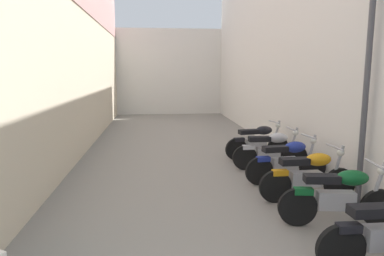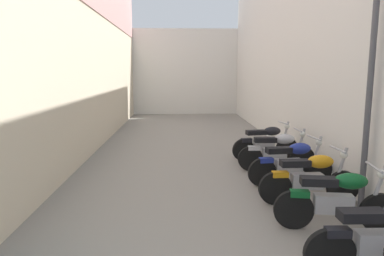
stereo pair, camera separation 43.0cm
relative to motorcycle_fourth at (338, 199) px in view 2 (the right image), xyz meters
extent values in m
plane|color=gray|center=(-1.95, 3.11, -0.50)|extent=(35.56, 35.56, 0.00)
cube|color=beige|center=(-5.04, 5.11, 3.22)|extent=(0.40, 19.56, 7.44)
cube|color=silver|center=(1.14, 5.11, 3.19)|extent=(0.40, 19.56, 7.39)
cube|color=silver|center=(-1.95, 15.89, 1.84)|extent=(8.78, 2.00, 4.69)
cylinder|color=black|center=(-0.63, -1.21, -0.20)|extent=(0.60, 0.09, 0.60)
cube|color=#9E9EA3|center=(-0.06, -1.22, -0.08)|extent=(0.56, 0.21, 0.28)
cube|color=black|center=(-0.29, -1.22, 0.26)|extent=(0.52, 0.23, 0.12)
cube|color=black|center=(-0.55, -1.21, 0.06)|extent=(0.28, 0.14, 0.10)
cylinder|color=black|center=(0.61, -0.09, -0.20)|extent=(0.61, 0.17, 0.60)
cylinder|color=black|center=(-0.63, 0.09, -0.20)|extent=(0.61, 0.17, 0.60)
cube|color=#9E9EA3|center=(-0.06, 0.01, -0.08)|extent=(0.58, 0.28, 0.28)
ellipsoid|color=#0F5123|center=(0.17, -0.03, 0.28)|extent=(0.51, 0.33, 0.24)
cube|color=black|center=(-0.29, 0.04, 0.26)|extent=(0.55, 0.29, 0.12)
cylinder|color=#9E9EA3|center=(0.54, -0.08, 0.15)|extent=(0.25, 0.10, 0.77)
cylinder|color=#9E9EA3|center=(0.47, -0.07, 0.50)|extent=(0.12, 0.58, 0.04)
sphere|color=silver|center=(0.59, -0.09, 0.40)|extent=(0.14, 0.14, 0.14)
cube|color=#0F5123|center=(-0.55, 0.08, 0.06)|extent=(0.30, 0.18, 0.10)
cylinder|color=black|center=(0.61, 1.12, -0.20)|extent=(0.60, 0.10, 0.60)
cylinder|color=black|center=(-0.63, 1.09, -0.20)|extent=(0.60, 0.10, 0.60)
cube|color=#9E9EA3|center=(-0.06, 1.10, -0.08)|extent=(0.56, 0.21, 0.28)
ellipsoid|color=orange|center=(0.17, 1.11, 0.28)|extent=(0.49, 0.27, 0.24)
cube|color=black|center=(-0.29, 1.10, 0.26)|extent=(0.53, 0.23, 0.12)
cylinder|color=#9E9EA3|center=(0.54, 1.12, 0.15)|extent=(0.25, 0.07, 0.77)
cylinder|color=#9E9EA3|center=(0.47, 1.12, 0.50)|extent=(0.05, 0.58, 0.04)
sphere|color=silver|center=(0.59, 1.12, 0.40)|extent=(0.14, 0.14, 0.14)
cube|color=orange|center=(-0.55, 1.09, 0.06)|extent=(0.28, 0.15, 0.10)
cylinder|color=black|center=(0.61, 2.24, -0.20)|extent=(0.61, 0.15, 0.60)
cylinder|color=black|center=(-0.63, 2.10, -0.20)|extent=(0.61, 0.15, 0.60)
cube|color=#9E9EA3|center=(-0.06, 2.17, -0.08)|extent=(0.58, 0.26, 0.28)
ellipsoid|color=navy|center=(0.17, 2.19, 0.28)|extent=(0.51, 0.31, 0.24)
cube|color=black|center=(-0.29, 2.14, 0.26)|extent=(0.54, 0.28, 0.12)
cylinder|color=#9E9EA3|center=(0.54, 2.24, 0.15)|extent=(0.25, 0.09, 0.77)
cylinder|color=#9E9EA3|center=(0.47, 2.23, 0.50)|extent=(0.10, 0.58, 0.04)
sphere|color=silver|center=(0.59, 2.24, 0.40)|extent=(0.14, 0.14, 0.14)
cube|color=navy|center=(-0.55, 2.11, 0.06)|extent=(0.29, 0.17, 0.10)
cylinder|color=black|center=(0.61, 3.24, -0.20)|extent=(0.60, 0.10, 0.60)
cylinder|color=black|center=(-0.63, 3.28, -0.20)|extent=(0.60, 0.10, 0.60)
cube|color=#9E9EA3|center=(-0.06, 3.26, -0.08)|extent=(0.57, 0.22, 0.28)
ellipsoid|color=#B7B7BC|center=(0.17, 3.25, 0.28)|extent=(0.49, 0.27, 0.24)
cube|color=black|center=(-0.29, 3.27, 0.26)|extent=(0.53, 0.23, 0.12)
cylinder|color=#9E9EA3|center=(0.54, 3.24, 0.15)|extent=(0.25, 0.07, 0.77)
cylinder|color=#9E9EA3|center=(0.47, 3.25, 0.50)|extent=(0.05, 0.58, 0.04)
sphere|color=silver|center=(0.59, 3.24, 0.40)|extent=(0.14, 0.14, 0.14)
cube|color=#B7B7BC|center=(-0.55, 3.28, 0.06)|extent=(0.28, 0.15, 0.10)
cylinder|color=black|center=(0.61, 4.44, -0.20)|extent=(0.60, 0.18, 0.60)
cylinder|color=black|center=(-0.63, 4.23, -0.20)|extent=(0.60, 0.18, 0.60)
cube|color=#9E9EA3|center=(-0.06, 4.33, -0.08)|extent=(0.59, 0.29, 0.28)
ellipsoid|color=black|center=(0.17, 4.37, 0.28)|extent=(0.52, 0.34, 0.24)
cube|color=black|center=(-0.29, 4.29, 0.26)|extent=(0.55, 0.30, 0.12)
cylinder|color=#9E9EA3|center=(0.54, 4.43, 0.15)|extent=(0.25, 0.10, 0.77)
cylinder|color=#9E9EA3|center=(0.47, 4.42, 0.50)|extent=(0.13, 0.58, 0.04)
sphere|color=silver|center=(0.59, 4.44, 0.40)|extent=(0.14, 0.14, 0.14)
cube|color=black|center=(-0.55, 4.25, 0.06)|extent=(0.30, 0.18, 0.10)
cylinder|color=#47474C|center=(0.79, 0.79, 2.07)|extent=(0.10, 0.10, 5.14)
camera|label=1|loc=(-2.80, -4.91, 1.87)|focal=33.13mm
camera|label=2|loc=(-2.37, -4.94, 1.87)|focal=33.13mm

